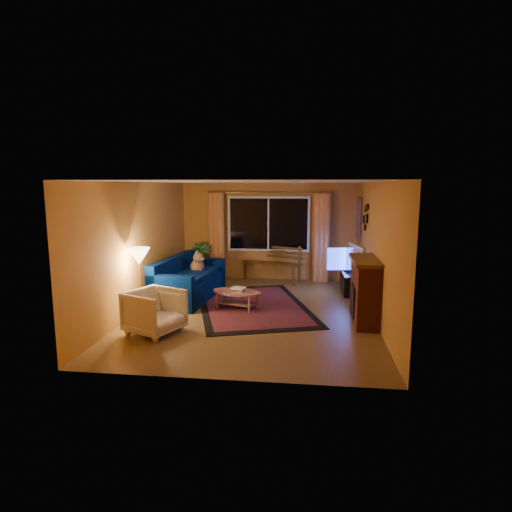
# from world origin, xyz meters

# --- Properties ---
(floor) EXTENTS (4.50, 6.00, 0.02)m
(floor) POSITION_xyz_m (0.00, 0.00, -0.01)
(floor) COLOR brown
(floor) RESTS_ON ground
(ceiling) EXTENTS (4.50, 6.00, 0.02)m
(ceiling) POSITION_xyz_m (0.00, 0.00, 2.51)
(ceiling) COLOR white
(ceiling) RESTS_ON ground
(wall_back) EXTENTS (4.50, 0.02, 2.50)m
(wall_back) POSITION_xyz_m (0.00, 3.01, 1.25)
(wall_back) COLOR #C58231
(wall_back) RESTS_ON ground
(wall_left) EXTENTS (0.02, 6.00, 2.50)m
(wall_left) POSITION_xyz_m (-2.26, 0.00, 1.25)
(wall_left) COLOR #C58231
(wall_left) RESTS_ON ground
(wall_right) EXTENTS (0.02, 6.00, 2.50)m
(wall_right) POSITION_xyz_m (2.26, 0.00, 1.25)
(wall_right) COLOR #C58231
(wall_right) RESTS_ON ground
(window) EXTENTS (2.00, 0.02, 1.30)m
(window) POSITION_xyz_m (0.00, 2.94, 1.45)
(window) COLOR black
(window) RESTS_ON wall_back
(curtain_rod) EXTENTS (3.20, 0.03, 0.03)m
(curtain_rod) POSITION_xyz_m (0.00, 2.90, 2.25)
(curtain_rod) COLOR #BF8C3F
(curtain_rod) RESTS_ON wall_back
(curtain_left) EXTENTS (0.36, 0.36, 2.24)m
(curtain_left) POSITION_xyz_m (-1.35, 2.88, 1.12)
(curtain_left) COLOR #DA823F
(curtain_left) RESTS_ON ground
(curtain_right) EXTENTS (0.36, 0.36, 2.24)m
(curtain_right) POSITION_xyz_m (1.35, 2.88, 1.12)
(curtain_right) COLOR #DA823F
(curtain_right) RESTS_ON ground
(bench) EXTENTS (1.60, 1.05, 0.46)m
(bench) POSITION_xyz_m (0.11, 2.75, 0.23)
(bench) COLOR #52340F
(bench) RESTS_ON ground
(potted_plant) EXTENTS (0.60, 0.60, 0.98)m
(potted_plant) POSITION_xyz_m (-1.71, 2.56, 0.49)
(potted_plant) COLOR #235B1E
(potted_plant) RESTS_ON ground
(sofa) EXTENTS (1.17, 2.30, 0.90)m
(sofa) POSITION_xyz_m (-1.52, 0.81, 0.45)
(sofa) COLOR #001038
(sofa) RESTS_ON ground
(dog) EXTENTS (0.33, 0.45, 0.49)m
(dog) POSITION_xyz_m (-1.47, 1.31, 0.69)
(dog) COLOR #986E44
(dog) RESTS_ON sofa
(armchair) EXTENTS (1.00, 1.02, 0.81)m
(armchair) POSITION_xyz_m (-1.48, -1.43, 0.41)
(armchair) COLOR beige
(armchair) RESTS_ON ground
(floor_lamp) EXTENTS (0.28, 0.28, 1.30)m
(floor_lamp) POSITION_xyz_m (-2.00, -0.72, 0.65)
(floor_lamp) COLOR #BF8C3F
(floor_lamp) RESTS_ON ground
(rug) EXTENTS (2.99, 3.79, 0.02)m
(rug) POSITION_xyz_m (-0.08, 0.37, 0.01)
(rug) COLOR maroon
(rug) RESTS_ON ground
(coffee_table) EXTENTS (1.26, 1.26, 0.37)m
(coffee_table) POSITION_xyz_m (-0.36, 0.12, 0.18)
(coffee_table) COLOR #A5695B
(coffee_table) RESTS_ON ground
(tv_console) EXTENTS (0.38, 1.11, 0.46)m
(tv_console) POSITION_xyz_m (2.00, 1.77, 0.23)
(tv_console) COLOR black
(tv_console) RESTS_ON ground
(television) EXTENTS (0.33, 1.12, 0.64)m
(television) POSITION_xyz_m (2.00, 1.77, 0.78)
(television) COLOR black
(television) RESTS_ON tv_console
(fireplace) EXTENTS (0.40, 1.20, 1.10)m
(fireplace) POSITION_xyz_m (2.05, -0.40, 0.55)
(fireplace) COLOR maroon
(fireplace) RESTS_ON ground
(mirror_cluster) EXTENTS (0.06, 0.60, 0.56)m
(mirror_cluster) POSITION_xyz_m (2.21, 1.30, 1.80)
(mirror_cluster) COLOR black
(mirror_cluster) RESTS_ON wall_right
(painting) EXTENTS (0.04, 0.76, 0.96)m
(painting) POSITION_xyz_m (2.22, 2.45, 1.65)
(painting) COLOR #CB5832
(painting) RESTS_ON wall_right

